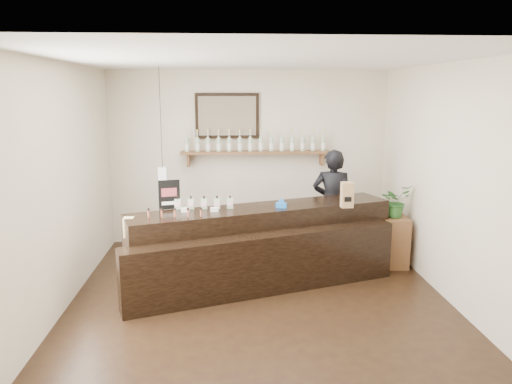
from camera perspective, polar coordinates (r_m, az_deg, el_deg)
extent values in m
plane|color=black|center=(6.14, 0.41, -12.22)|extent=(5.00, 5.00, 0.00)
plane|color=beige|center=(8.19, -0.80, 3.96)|extent=(4.50, 0.00, 4.50)
plane|color=beige|center=(3.31, 3.50, -7.30)|extent=(4.50, 0.00, 4.50)
plane|color=beige|center=(6.00, -21.53, 0.43)|extent=(0.00, 5.00, 5.00)
plane|color=beige|center=(6.29, 21.33, 0.92)|extent=(0.00, 5.00, 5.00)
plane|color=white|center=(5.63, 0.45, 14.86)|extent=(5.00, 5.00, 0.00)
cube|color=brown|center=(8.05, -0.05, 4.56)|extent=(2.40, 0.25, 0.04)
cube|color=brown|center=(8.10, -7.72, 3.64)|extent=(0.04, 0.20, 0.20)
cube|color=brown|center=(8.24, 7.48, 3.77)|extent=(0.04, 0.20, 0.20)
cube|color=black|center=(8.09, -3.31, 8.69)|extent=(1.02, 0.04, 0.72)
cube|color=#493B2E|center=(8.06, -3.31, 8.68)|extent=(0.92, 0.01, 0.62)
cube|color=white|center=(7.37, -10.61, 1.75)|extent=(0.12, 0.12, 0.28)
cylinder|color=black|center=(7.28, -10.85, 8.33)|extent=(0.01, 0.01, 1.41)
cylinder|color=#A8C1A1|center=(8.05, -7.92, 5.32)|extent=(0.07, 0.07, 0.20)
cone|color=#A8C1A1|center=(8.03, -7.95, 6.22)|extent=(0.07, 0.07, 0.05)
cylinder|color=#A8C1A1|center=(8.03, -7.96, 6.64)|extent=(0.02, 0.02, 0.07)
cylinder|color=gold|center=(8.03, -7.97, 6.98)|extent=(0.03, 0.03, 0.02)
cylinder|color=white|center=(8.05, -7.92, 5.17)|extent=(0.07, 0.07, 0.09)
cylinder|color=#A8C1A1|center=(8.04, -6.71, 5.34)|extent=(0.07, 0.07, 0.20)
cone|color=#A8C1A1|center=(8.02, -6.74, 6.24)|extent=(0.07, 0.07, 0.05)
cylinder|color=#A8C1A1|center=(8.02, -6.75, 6.67)|extent=(0.02, 0.02, 0.07)
cylinder|color=gold|center=(8.01, -6.75, 7.00)|extent=(0.03, 0.03, 0.02)
cylinder|color=white|center=(8.04, -6.71, 5.19)|extent=(0.07, 0.07, 0.09)
cylinder|color=#A8C1A1|center=(8.03, -5.50, 5.36)|extent=(0.07, 0.07, 0.20)
cone|color=#A8C1A1|center=(8.02, -5.52, 6.26)|extent=(0.07, 0.07, 0.05)
cylinder|color=#A8C1A1|center=(8.01, -5.53, 6.69)|extent=(0.02, 0.02, 0.07)
cylinder|color=gold|center=(8.01, -5.54, 7.02)|extent=(0.03, 0.03, 0.02)
cylinder|color=white|center=(8.03, -5.50, 5.21)|extent=(0.07, 0.07, 0.09)
cylinder|color=#A8C1A1|center=(8.02, -4.29, 5.38)|extent=(0.07, 0.07, 0.20)
cone|color=#A8C1A1|center=(8.01, -4.30, 6.28)|extent=(0.07, 0.07, 0.05)
cylinder|color=#A8C1A1|center=(8.01, -4.31, 6.71)|extent=(0.02, 0.02, 0.07)
cylinder|color=gold|center=(8.00, -4.32, 7.04)|extent=(0.03, 0.03, 0.02)
cylinder|color=white|center=(8.03, -4.29, 5.23)|extent=(0.07, 0.07, 0.09)
cylinder|color=#A8C1A1|center=(8.02, -3.08, 5.39)|extent=(0.07, 0.07, 0.20)
cone|color=#A8C1A1|center=(8.01, -3.09, 6.30)|extent=(0.07, 0.07, 0.05)
cylinder|color=#A8C1A1|center=(8.01, -3.09, 6.72)|extent=(0.02, 0.02, 0.07)
cylinder|color=gold|center=(8.00, -3.09, 7.06)|extent=(0.03, 0.03, 0.02)
cylinder|color=white|center=(8.03, -3.08, 5.25)|extent=(0.07, 0.07, 0.09)
cylinder|color=#A8C1A1|center=(8.03, -1.86, 5.40)|extent=(0.07, 0.07, 0.20)
cone|color=#A8C1A1|center=(8.02, -1.87, 6.31)|extent=(0.07, 0.07, 0.05)
cylinder|color=#A8C1A1|center=(8.01, -1.87, 6.74)|extent=(0.02, 0.02, 0.07)
cylinder|color=gold|center=(8.01, -1.87, 7.07)|extent=(0.03, 0.03, 0.02)
cylinder|color=white|center=(8.03, -1.86, 5.26)|extent=(0.07, 0.07, 0.09)
cylinder|color=#A8C1A1|center=(8.03, -0.65, 5.42)|extent=(0.07, 0.07, 0.20)
cone|color=#A8C1A1|center=(8.02, -0.65, 6.32)|extent=(0.07, 0.07, 0.05)
cylinder|color=#A8C1A1|center=(8.02, -0.66, 6.74)|extent=(0.02, 0.02, 0.07)
cylinder|color=gold|center=(8.01, -0.66, 7.08)|extent=(0.03, 0.03, 0.02)
cylinder|color=white|center=(8.04, -0.65, 5.27)|extent=(0.07, 0.07, 0.09)
cylinder|color=#A8C1A1|center=(8.05, 0.56, 5.42)|extent=(0.07, 0.07, 0.20)
cone|color=#A8C1A1|center=(8.03, 0.56, 6.32)|extent=(0.07, 0.07, 0.05)
cylinder|color=#A8C1A1|center=(8.03, 0.56, 6.75)|extent=(0.02, 0.02, 0.07)
cylinder|color=gold|center=(8.02, 0.56, 7.09)|extent=(0.03, 0.03, 0.02)
cylinder|color=white|center=(8.05, 0.56, 5.28)|extent=(0.07, 0.07, 0.09)
cylinder|color=#A8C1A1|center=(8.06, 1.76, 5.43)|extent=(0.07, 0.07, 0.20)
cone|color=#A8C1A1|center=(8.05, 1.77, 6.33)|extent=(0.07, 0.07, 0.05)
cylinder|color=#A8C1A1|center=(8.04, 1.77, 6.75)|extent=(0.02, 0.02, 0.07)
cylinder|color=gold|center=(8.04, 1.77, 7.09)|extent=(0.03, 0.03, 0.02)
cylinder|color=white|center=(8.06, 1.76, 5.28)|extent=(0.07, 0.07, 0.09)
cylinder|color=#A8C1A1|center=(8.08, 2.96, 5.43)|extent=(0.07, 0.07, 0.20)
cone|color=#A8C1A1|center=(8.06, 2.97, 6.33)|extent=(0.07, 0.07, 0.05)
cylinder|color=#A8C1A1|center=(8.06, 2.98, 6.75)|extent=(0.02, 0.02, 0.07)
cylinder|color=gold|center=(8.06, 2.98, 7.09)|extent=(0.03, 0.03, 0.02)
cylinder|color=white|center=(8.08, 2.96, 5.29)|extent=(0.07, 0.07, 0.09)
cylinder|color=#A8C1A1|center=(8.10, 4.16, 5.43)|extent=(0.07, 0.07, 0.20)
cone|color=#A8C1A1|center=(8.09, 4.17, 6.33)|extent=(0.07, 0.07, 0.05)
cylinder|color=#A8C1A1|center=(8.08, 4.18, 6.75)|extent=(0.02, 0.02, 0.07)
cylinder|color=gold|center=(8.08, 4.18, 7.08)|extent=(0.03, 0.03, 0.02)
cylinder|color=white|center=(8.10, 4.16, 5.29)|extent=(0.07, 0.07, 0.09)
cylinder|color=#A8C1A1|center=(8.12, 5.35, 5.43)|extent=(0.07, 0.07, 0.20)
cone|color=#A8C1A1|center=(8.11, 5.36, 6.32)|extent=(0.07, 0.07, 0.05)
cylinder|color=#A8C1A1|center=(8.11, 5.37, 6.75)|extent=(0.02, 0.02, 0.07)
cylinder|color=gold|center=(8.10, 5.38, 7.08)|extent=(0.03, 0.03, 0.02)
cylinder|color=white|center=(8.12, 5.34, 5.29)|extent=(0.07, 0.07, 0.09)
cylinder|color=#A8C1A1|center=(8.15, 6.53, 5.43)|extent=(0.07, 0.07, 0.20)
cone|color=#A8C1A1|center=(8.14, 6.55, 6.32)|extent=(0.07, 0.07, 0.05)
cylinder|color=#A8C1A1|center=(8.13, 6.56, 6.74)|extent=(0.02, 0.02, 0.07)
cylinder|color=gold|center=(8.13, 6.56, 7.07)|extent=(0.03, 0.03, 0.02)
cylinder|color=white|center=(8.15, 6.52, 5.29)|extent=(0.07, 0.07, 0.09)
cylinder|color=#A8C1A1|center=(8.18, 7.70, 5.42)|extent=(0.07, 0.07, 0.20)
cone|color=#A8C1A1|center=(8.17, 7.72, 6.31)|extent=(0.07, 0.07, 0.05)
cylinder|color=#A8C1A1|center=(8.16, 7.73, 6.73)|extent=(0.02, 0.02, 0.07)
cylinder|color=gold|center=(8.16, 7.74, 7.06)|extent=(0.03, 0.03, 0.02)
cylinder|color=white|center=(8.18, 7.70, 5.28)|extent=(0.07, 0.07, 0.09)
cube|color=black|center=(6.63, 0.75, -5.86)|extent=(3.54, 1.72, 0.99)
cube|color=black|center=(6.22, 1.08, -8.19)|extent=(3.44, 1.42, 0.75)
cube|color=white|center=(6.27, -8.10, -2.05)|extent=(0.10, 0.04, 0.05)
cube|color=white|center=(6.25, -4.78, -2.02)|extent=(0.10, 0.04, 0.05)
cube|color=tan|center=(6.18, -14.29, -4.47)|extent=(0.12, 0.12, 0.12)
cube|color=tan|center=(6.15, -14.35, -3.39)|extent=(0.12, 0.12, 0.12)
cube|color=#A8C1A1|center=(6.44, -8.91, -1.34)|extent=(0.08, 0.08, 0.13)
cube|color=beige|center=(6.40, -8.95, -1.44)|extent=(0.07, 0.00, 0.06)
cylinder|color=black|center=(6.43, -8.94, -0.63)|extent=(0.02, 0.02, 0.03)
cube|color=#A8C1A1|center=(6.43, -7.44, -1.33)|extent=(0.08, 0.08, 0.13)
cube|color=beige|center=(6.38, -7.47, -1.42)|extent=(0.07, 0.00, 0.06)
cylinder|color=black|center=(6.41, -7.46, -0.61)|extent=(0.02, 0.02, 0.03)
cube|color=#A8C1A1|center=(6.42, -5.96, -1.31)|extent=(0.08, 0.08, 0.13)
cube|color=beige|center=(6.37, -5.98, -1.40)|extent=(0.07, 0.00, 0.06)
cylinder|color=black|center=(6.40, -5.98, -0.59)|extent=(0.02, 0.02, 0.03)
cube|color=#A8C1A1|center=(6.42, -4.48, -1.29)|extent=(0.08, 0.08, 0.13)
cube|color=beige|center=(6.37, -4.48, -1.39)|extent=(0.07, 0.00, 0.06)
cylinder|color=black|center=(6.40, -4.49, -0.57)|extent=(0.02, 0.02, 0.03)
cube|color=#A8C1A1|center=(6.41, -2.99, -1.28)|extent=(0.08, 0.08, 0.13)
cube|color=beige|center=(6.37, -2.99, -1.37)|extent=(0.07, 0.00, 0.06)
cylinder|color=black|center=(6.40, -3.00, -0.56)|extent=(0.02, 0.02, 0.03)
cylinder|color=#9E4A35|center=(6.13, -12.11, -4.09)|extent=(0.07, 0.07, 0.20)
cone|color=#9E4A35|center=(6.10, -12.16, -2.94)|extent=(0.07, 0.07, 0.05)
cylinder|color=#9E4A35|center=(6.08, -12.18, -2.39)|extent=(0.02, 0.02, 0.07)
cylinder|color=black|center=(6.07, -12.20, -1.96)|extent=(0.03, 0.03, 0.02)
cylinder|color=white|center=(6.14, -12.10, -4.27)|extent=(0.07, 0.07, 0.09)
cylinder|color=#9E4A35|center=(6.11, -10.66, -4.09)|extent=(0.07, 0.07, 0.20)
cone|color=#9E4A35|center=(6.08, -10.71, -2.93)|extent=(0.07, 0.07, 0.05)
cylinder|color=#9E4A35|center=(6.06, -10.73, -2.38)|extent=(0.02, 0.02, 0.07)
cylinder|color=black|center=(6.05, -10.74, -1.95)|extent=(0.03, 0.03, 0.02)
cylinder|color=white|center=(6.11, -10.66, -4.27)|extent=(0.07, 0.07, 0.09)
cylinder|color=#9E4A35|center=(6.09, -9.21, -4.08)|extent=(0.07, 0.07, 0.20)
cone|color=#9E4A35|center=(6.06, -9.24, -2.92)|extent=(0.07, 0.07, 0.05)
cylinder|color=#9E4A35|center=(6.04, -9.26, -2.37)|extent=(0.02, 0.02, 0.07)
cylinder|color=black|center=(6.03, -9.28, -1.94)|extent=(0.03, 0.03, 0.02)
cylinder|color=white|center=(6.10, -9.20, -4.26)|extent=(0.07, 0.07, 0.09)
cylinder|color=#9E4A35|center=(6.08, -7.74, -4.07)|extent=(0.07, 0.07, 0.20)
cone|color=#9E4A35|center=(6.05, -7.77, -2.91)|extent=(0.07, 0.07, 0.05)
cylinder|color=#9E4A35|center=(6.03, -7.79, -2.36)|extent=(0.02, 0.02, 0.07)
cylinder|color=black|center=(6.02, -7.80, -1.92)|extent=(0.03, 0.03, 0.02)
cylinder|color=white|center=(6.08, -7.74, -4.26)|extent=(0.07, 0.07, 0.09)
cylinder|color=#9E4A35|center=(6.07, -6.27, -4.06)|extent=(0.07, 0.07, 0.20)
cone|color=#9E4A35|center=(6.04, -6.30, -2.90)|extent=(0.07, 0.07, 0.05)
cylinder|color=#9E4A35|center=(6.02, -6.31, -2.34)|extent=(0.02, 0.02, 0.07)
cylinder|color=black|center=(6.01, -6.32, -1.91)|extent=(0.03, 0.03, 0.02)
cylinder|color=white|center=(6.07, -6.27, -4.24)|extent=(0.07, 0.07, 0.09)
cube|color=black|center=(6.43, -9.88, -0.30)|extent=(0.27, 0.08, 0.38)
cube|color=#95363B|center=(6.41, -9.90, -0.04)|extent=(0.19, 0.05, 0.11)
cube|color=white|center=(6.44, -9.86, -1.26)|extent=(0.19, 0.05, 0.04)
cube|color=#A17B4D|center=(6.54, 10.37, -0.32)|extent=(0.16, 0.12, 0.33)
cube|color=black|center=(6.50, 10.48, -0.83)|extent=(0.09, 0.01, 0.07)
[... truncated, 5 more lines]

